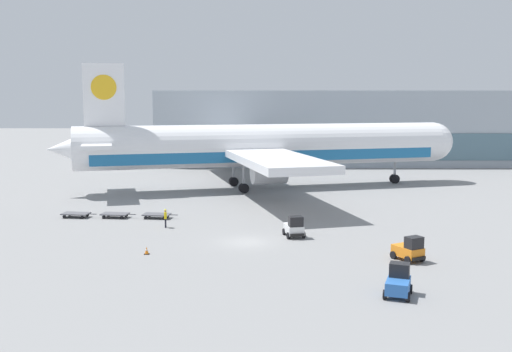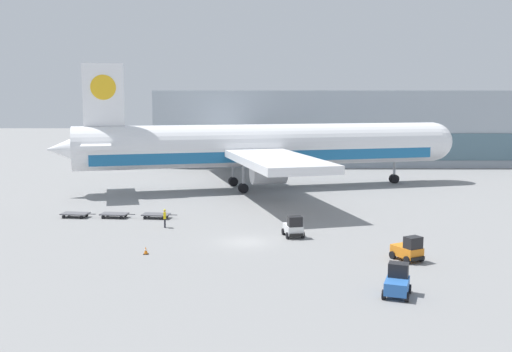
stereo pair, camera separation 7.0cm
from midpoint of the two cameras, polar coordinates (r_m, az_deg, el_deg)
The scene contains 11 objects.
ground_plane at distance 50.24m, azimuth -0.93°, elevation -6.63°, with size 400.00×400.00×0.00m, color gray.
terminal_building at distance 115.44m, azimuth 13.36°, elevation 4.76°, with size 90.00×18.20×14.00m.
airplane_main at distance 79.44m, azimuth 0.70°, elevation 2.92°, with size 56.97×48.48×17.00m.
baggage_tug_foreground at distance 37.94m, azimuth 14.13°, elevation -10.26°, with size 2.29×2.76×2.00m.
baggage_tug_mid at distance 45.98m, azimuth 15.18°, elevation -7.13°, with size 2.49×2.81×2.00m.
baggage_tug_far at distance 52.00m, azimuth 3.94°, elevation -5.16°, with size 2.02×2.66×2.00m.
baggage_dolly_lead at distance 63.39m, azimuth -17.46°, elevation -3.62°, with size 3.77×1.87×0.48m.
baggage_dolly_second at distance 62.09m, azimuth -13.80°, elevation -3.72°, with size 3.77×1.87×0.48m.
baggage_dolly_third at distance 60.90m, azimuth -9.79°, elevation -3.83°, with size 3.77×1.87×0.48m.
ground_crew_near at distance 56.27m, azimuth -8.95°, elevation -4.03°, with size 0.24×0.57×1.83m.
traffic_cone_near at distance 47.19m, azimuth -10.79°, elevation -7.32°, with size 0.40×0.40×0.64m.
Camera 1 is at (0.89, -48.68, 12.39)m, focal length 40.00 mm.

